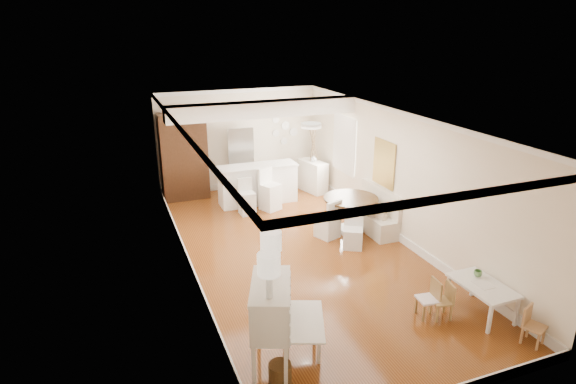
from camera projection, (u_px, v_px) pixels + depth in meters
room at (296, 156)px, 9.60m from camera, size 9.00×9.04×2.82m
secretary_bureau at (271, 327)px, 6.42m from camera, size 1.33×1.34×1.30m
gustavian_armchair at (302, 325)px, 6.74m from camera, size 0.70×0.70×0.98m
wicker_basket at (280, 374)px, 6.28m from camera, size 0.37×0.37×0.31m
kids_table at (481, 299)px, 7.78m from camera, size 0.65×1.07×0.53m
kids_chair_a at (442, 301)px, 7.65m from camera, size 0.35×0.35×0.61m
kids_chair_b at (428, 299)px, 7.68m from camera, size 0.35×0.35×0.65m
kids_chair_c at (535, 326)px, 7.02m from camera, size 0.38×0.38×0.60m
banquette at (372, 209)px, 10.91m from camera, size 0.52×1.60×0.98m
dining_table at (350, 215)px, 10.80m from camera, size 1.61×1.61×0.83m
slip_chair_near at (353, 229)px, 10.05m from camera, size 0.55×0.56×0.84m
slip_chair_far at (328, 218)px, 10.53m from camera, size 0.55×0.56×0.89m
breakfast_counter at (258, 184)px, 12.55m from camera, size 2.05×0.65×1.03m
bar_stool_left at (247, 197)px, 11.80m from camera, size 0.37×0.37×0.90m
bar_stool_right at (270, 189)px, 12.08m from camera, size 0.56×0.56×1.07m
pantry_cabinet at (184, 157)px, 12.71m from camera, size 1.20×0.60×2.30m
fridge at (253, 159)px, 13.41m from camera, size 0.75×0.65×1.80m
sideboard at (313, 176)px, 13.46m from camera, size 0.61×0.98×0.87m
pencil_cup at (478, 273)px, 7.92m from camera, size 0.17×0.17×0.11m
branch_vase at (314, 158)px, 13.28m from camera, size 0.17×0.17×0.17m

